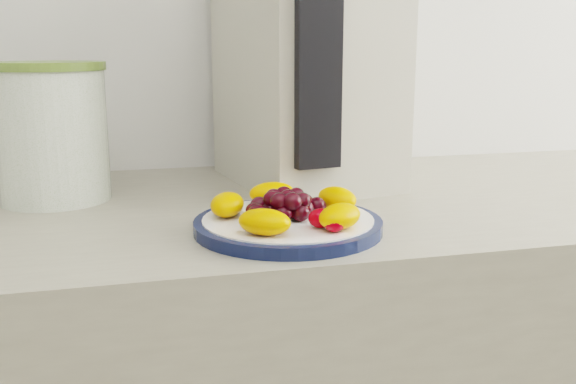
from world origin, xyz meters
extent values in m
cylinder|color=#0E183B|center=(0.04, 1.04, 0.91)|extent=(0.23, 0.23, 0.01)
cylinder|color=white|center=(0.04, 1.04, 0.91)|extent=(0.21, 0.21, 0.02)
cylinder|color=#43651E|center=(-0.26, 1.28, 1.00)|extent=(0.18, 0.18, 0.19)
cylinder|color=olive|center=(-0.26, 1.28, 1.10)|extent=(0.19, 0.19, 0.01)
cube|color=#BAB4A1|center=(0.14, 1.32, 1.09)|extent=(0.27, 0.34, 0.39)
cube|color=black|center=(0.11, 1.16, 1.10)|extent=(0.07, 0.03, 0.29)
ellipsoid|color=#FF8500|center=(0.11, 1.06, 0.93)|extent=(0.06, 0.07, 0.03)
ellipsoid|color=#FF8500|center=(0.04, 1.11, 0.93)|extent=(0.06, 0.04, 0.03)
ellipsoid|color=#FF8500|center=(-0.03, 1.06, 0.93)|extent=(0.06, 0.07, 0.03)
ellipsoid|color=#FF8500|center=(0.00, 0.97, 0.93)|extent=(0.07, 0.07, 0.03)
ellipsoid|color=#FF8500|center=(0.09, 0.98, 0.93)|extent=(0.07, 0.07, 0.03)
ellipsoid|color=black|center=(0.04, 1.04, 0.93)|extent=(0.02, 0.02, 0.02)
ellipsoid|color=black|center=(0.06, 1.04, 0.93)|extent=(0.02, 0.02, 0.02)
ellipsoid|color=black|center=(0.05, 1.05, 0.93)|extent=(0.02, 0.02, 0.02)
ellipsoid|color=black|center=(0.03, 1.05, 0.93)|extent=(0.02, 0.02, 0.02)
ellipsoid|color=black|center=(0.02, 1.04, 0.93)|extent=(0.02, 0.02, 0.02)
ellipsoid|color=black|center=(0.03, 1.02, 0.93)|extent=(0.02, 0.02, 0.02)
ellipsoid|color=black|center=(0.05, 1.02, 0.93)|extent=(0.02, 0.02, 0.02)
ellipsoid|color=black|center=(0.08, 1.05, 0.93)|extent=(0.02, 0.02, 0.02)
ellipsoid|color=black|center=(0.07, 1.07, 0.93)|extent=(0.02, 0.02, 0.02)
ellipsoid|color=black|center=(0.05, 1.08, 0.93)|extent=(0.02, 0.02, 0.02)
ellipsoid|color=black|center=(0.03, 1.08, 0.93)|extent=(0.02, 0.02, 0.02)
ellipsoid|color=black|center=(0.01, 1.07, 0.93)|extent=(0.02, 0.02, 0.02)
ellipsoid|color=black|center=(0.00, 1.05, 0.93)|extent=(0.02, 0.02, 0.02)
ellipsoid|color=black|center=(0.00, 1.03, 0.93)|extent=(0.02, 0.02, 0.02)
ellipsoid|color=black|center=(0.01, 1.01, 0.93)|extent=(0.02, 0.02, 0.02)
ellipsoid|color=black|center=(0.04, 1.04, 0.94)|extent=(0.02, 0.02, 0.02)
ellipsoid|color=black|center=(0.05, 1.05, 0.94)|extent=(0.02, 0.02, 0.02)
ellipsoid|color=black|center=(0.04, 1.06, 0.94)|extent=(0.02, 0.02, 0.02)
ellipsoid|color=black|center=(0.02, 1.05, 0.94)|extent=(0.02, 0.02, 0.02)
ellipsoid|color=black|center=(0.02, 1.04, 0.94)|extent=(0.02, 0.02, 0.02)
ellipsoid|color=black|center=(0.02, 1.02, 0.94)|extent=(0.02, 0.02, 0.02)
ellipsoid|color=black|center=(0.04, 1.02, 0.94)|extent=(0.02, 0.02, 0.02)
ellipsoid|color=black|center=(0.05, 1.02, 0.94)|extent=(0.02, 0.02, 0.02)
ellipsoid|color=#BF0008|center=(0.06, 0.98, 0.93)|extent=(0.03, 0.03, 0.02)
ellipsoid|color=#BF0008|center=(0.09, 0.99, 0.93)|extent=(0.04, 0.03, 0.02)
ellipsoid|color=#BF0008|center=(0.08, 0.96, 0.93)|extent=(0.04, 0.04, 0.02)
camera|label=1|loc=(-0.15, 0.29, 1.12)|focal=40.00mm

